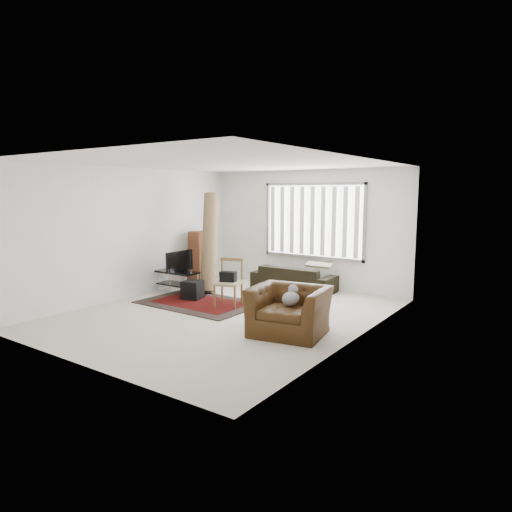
{
  "coord_description": "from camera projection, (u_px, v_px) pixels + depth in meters",
  "views": [
    {
      "loc": [
        5.06,
        -6.31,
        2.21
      ],
      "look_at": [
        0.39,
        0.41,
        1.05
      ],
      "focal_mm": 32.0,
      "sensor_mm": 36.0,
      "label": 1
    }
  ],
  "objects": [
    {
      "name": "room",
      "position": [
        244.0,
        216.0,
        8.45
      ],
      "size": [
        6.0,
        6.02,
        2.71
      ],
      "color": "beige",
      "rests_on": "ground"
    },
    {
      "name": "persian_rug",
      "position": [
        200.0,
        303.0,
        9.09
      ],
      "size": [
        2.34,
        1.58,
        0.02
      ],
      "color": "black",
      "rests_on": "ground"
    },
    {
      "name": "tv_stand",
      "position": [
        177.0,
        277.0,
        9.97
      ],
      "size": [
        0.97,
        0.44,
        0.49
      ],
      "color": "black",
      "rests_on": "ground"
    },
    {
      "name": "tv",
      "position": [
        177.0,
        261.0,
        9.92
      ],
      "size": [
        0.1,
        0.79,
        0.45
      ],
      "primitive_type": "imported",
      "rotation": [
        0.0,
        0.0,
        1.57
      ],
      "color": "black",
      "rests_on": "tv_stand"
    },
    {
      "name": "subwoofer",
      "position": [
        193.0,
        290.0,
        9.38
      ],
      "size": [
        0.45,
        0.45,
        0.37
      ],
      "primitive_type": "cube",
      "rotation": [
        0.0,
        0.0,
        0.26
      ],
      "color": "black",
      "rests_on": "persian_rug"
    },
    {
      "name": "moving_boxes",
      "position": [
        201.0,
        260.0,
        10.82
      ],
      "size": [
        0.6,
        0.57,
        1.28
      ],
      "color": "brown",
      "rests_on": "ground"
    },
    {
      "name": "white_flatpack",
      "position": [
        202.0,
        270.0,
        10.92
      ],
      "size": [
        0.57,
        0.33,
        0.69
      ],
      "primitive_type": "cube",
      "rotation": [
        -0.19,
        0.0,
        0.24
      ],
      "color": "silver",
      "rests_on": "ground"
    },
    {
      "name": "rolled_rug",
      "position": [
        210.0,
        242.0,
        10.11
      ],
      "size": [
        0.78,
        1.01,
        2.2
      ],
      "primitive_type": "cylinder",
      "rotation": [
        -0.31,
        0.0,
        0.54
      ],
      "color": "brown",
      "rests_on": "ground"
    },
    {
      "name": "sofa",
      "position": [
        294.0,
        274.0,
        10.24
      ],
      "size": [
        1.92,
        0.89,
        0.73
      ],
      "primitive_type": "imported",
      "rotation": [
        0.0,
        0.0,
        3.18
      ],
      "color": "black",
      "rests_on": "ground"
    },
    {
      "name": "side_chair",
      "position": [
        229.0,
        280.0,
        8.82
      ],
      "size": [
        0.62,
        0.62,
        0.92
      ],
      "rotation": [
        0.0,
        0.0,
        0.32
      ],
      "color": "#928460",
      "rests_on": "ground"
    },
    {
      "name": "armchair",
      "position": [
        289.0,
        307.0,
        7.07
      ],
      "size": [
        1.3,
        1.18,
        0.85
      ],
      "rotation": [
        0.0,
        0.0,
        0.17
      ],
      "color": "#3D220C",
      "rests_on": "ground"
    }
  ]
}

